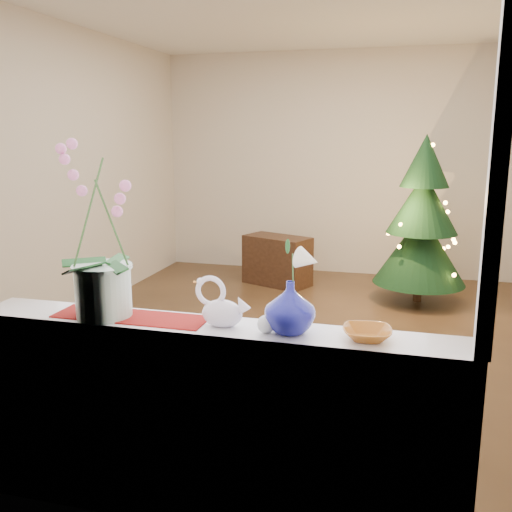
{
  "coord_description": "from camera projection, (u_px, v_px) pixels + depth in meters",
  "views": [
    {
      "loc": [
        0.8,
        -4.57,
        1.72
      ],
      "look_at": [
        -0.06,
        -1.4,
        1.02
      ],
      "focal_mm": 40.0,
      "sensor_mm": 36.0,
      "label": 1
    }
  ],
  "objects": [
    {
      "name": "ground",
      "position": [
        306.0,
        339.0,
        4.88
      ],
      "size": [
        5.0,
        5.0,
        0.0
      ],
      "primitive_type": "plane",
      "color": "#3A2717",
      "rests_on": "ground"
    },
    {
      "name": "wall_back",
      "position": [
        344.0,
        165.0,
        6.95
      ],
      "size": [
        4.5,
        0.1,
        2.7
      ],
      "primitive_type": "cube",
      "color": "beige",
      "rests_on": "ground"
    },
    {
      "name": "wall_front",
      "position": [
        198.0,
        231.0,
        2.23
      ],
      "size": [
        4.5,
        0.1,
        2.7
      ],
      "primitive_type": "cube",
      "color": "beige",
      "rests_on": "ground"
    },
    {
      "name": "wall_left",
      "position": [
        64.0,
        175.0,
        5.17
      ],
      "size": [
        0.1,
        5.0,
        2.7
      ],
      "primitive_type": "cube",
      "color": "beige",
      "rests_on": "ground"
    },
    {
      "name": "ceiling",
      "position": [
        312.0,
        1.0,
        4.31
      ],
      "size": [
        5.0,
        5.0,
        0.0
      ],
      "primitive_type": "plane",
      "color": "white",
      "rests_on": "wall_back"
    },
    {
      "name": "window_apron",
      "position": [
        206.0,
        437.0,
        2.46
      ],
      "size": [
        2.2,
        0.08,
        0.88
      ],
      "primitive_type": "cube",
      "color": "white",
      "rests_on": "ground"
    },
    {
      "name": "windowsill",
      "position": [
        211.0,
        329.0,
        2.45
      ],
      "size": [
        2.2,
        0.26,
        0.04
      ],
      "primitive_type": "cube",
      "color": "white",
      "rests_on": "window_apron"
    },
    {
      "name": "window_frame",
      "position": [
        199.0,
        140.0,
        2.19
      ],
      "size": [
        2.22,
        0.06,
        1.6
      ],
      "primitive_type": null,
      "color": "white",
      "rests_on": "windowsill"
    },
    {
      "name": "runner",
      "position": [
        131.0,
        317.0,
        2.54
      ],
      "size": [
        0.7,
        0.2,
        0.01
      ],
      "primitive_type": "cube",
      "color": "maroon",
      "rests_on": "windowsill"
    },
    {
      "name": "orchid_pot",
      "position": [
        100.0,
        230.0,
        2.47
      ],
      "size": [
        0.35,
        0.35,
        0.78
      ],
      "primitive_type": null,
      "rotation": [
        0.0,
        0.0,
        0.37
      ],
      "color": "white",
      "rests_on": "windowsill"
    },
    {
      "name": "swan",
      "position": [
        222.0,
        303.0,
        2.41
      ],
      "size": [
        0.24,
        0.11,
        0.21
      ],
      "primitive_type": null,
      "rotation": [
        0.0,
        0.0,
        0.01
      ],
      "color": "silver",
      "rests_on": "windowsill"
    },
    {
      "name": "blue_vase",
      "position": [
        290.0,
        303.0,
        2.33
      ],
      "size": [
        0.26,
        0.26,
        0.25
      ],
      "primitive_type": "imported",
      "rotation": [
        0.0,
        0.0,
        -0.09
      ],
      "color": "#0D0F60",
      "rests_on": "windowsill"
    },
    {
      "name": "lily",
      "position": [
        291.0,
        251.0,
        2.28
      ],
      "size": [
        0.14,
        0.08,
        0.19
      ],
      "primitive_type": null,
      "color": "white",
      "rests_on": "blue_vase"
    },
    {
      "name": "paperweight",
      "position": [
        266.0,
        324.0,
        2.34
      ],
      "size": [
        0.09,
        0.09,
        0.08
      ],
      "primitive_type": "sphere",
      "rotation": [
        0.0,
        0.0,
        -0.28
      ],
      "color": "silver",
      "rests_on": "windowsill"
    },
    {
      "name": "amber_dish",
      "position": [
        367.0,
        334.0,
        2.27
      ],
      "size": [
        0.18,
        0.18,
        0.04
      ],
      "primitive_type": "imported",
      "rotation": [
        0.0,
        0.0,
        0.12
      ],
      "color": "#A35C1C",
      "rests_on": "windowsill"
    },
    {
      "name": "xmas_tree",
      "position": [
        422.0,
        220.0,
        5.8
      ],
      "size": [
        1.16,
        1.16,
        1.72
      ],
      "primitive_type": null,
      "rotation": [
        0.0,
        0.0,
        -0.27
      ],
      "color": "black",
      "rests_on": "ground"
    },
    {
      "name": "side_table",
      "position": [
        277.0,
        260.0,
        6.6
      ],
      "size": [
        0.84,
        0.64,
        0.57
      ],
      "primitive_type": "cube",
      "rotation": [
        0.0,
        0.0,
        -0.4
      ],
      "color": "black",
      "rests_on": "ground"
    }
  ]
}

